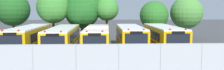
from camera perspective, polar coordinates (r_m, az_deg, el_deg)
The scene contains 14 objects.
ground_plane at distance 24.65m, azimuth -3.78°, elevation -3.72°, with size 160.00×160.00×0.00m, color #424244.
school_bus_0 at distance 25.64m, azimuth -19.67°, elevation -0.54°, with size 2.61×11.06×2.64m.
school_bus_1 at distance 24.99m, azimuth -11.91°, elevation -0.60°, with size 2.54×11.17×2.54m.
school_bus_2 at distance 24.53m, azimuth -3.63°, elevation -0.60°, with size 2.72×10.73×2.54m.
school_bus_3 at distance 24.67m, azimuth 4.47°, elevation -0.46°, with size 2.55×9.63×2.64m.
school_bus_4 at distance 25.10m, azimuth 12.45°, elevation -0.42°, with size 2.60×10.29×2.68m.
tree_0 at distance 36.02m, azimuth -23.42°, elevation 5.80°, with size 4.73×4.73×6.68m.
tree_1 at distance 31.92m, azimuth -14.22°, elevation 6.78°, with size 4.31×4.31×6.78m.
tree_2 at distance 32.25m, azimuth -7.00°, elevation 6.25°, with size 5.07×4.90×6.62m.
tree_3 at distance 31.98m, azimuth -1.10°, elevation 6.47°, with size 3.31×3.30×6.07m.
tree_4 at distance 32.97m, azimuth 10.10°, elevation 4.83°, with size 4.02×4.02×5.52m.
tree_5 at distance 34.83m, azimuth 17.86°, elevation 5.37°, with size 4.58×4.58×6.15m.
chainlink_fence at distance 15.37m, azimuth -3.59°, elevation -5.76°, with size 19.73×0.07×2.02m.
traffic_cone at distance 17.59m, azimuth -23.10°, elevation -7.17°, with size 0.47×0.47×0.62m, color #EA5914.
Camera 1 is at (0.52, -24.28, 4.20)m, focal length 37.09 mm.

